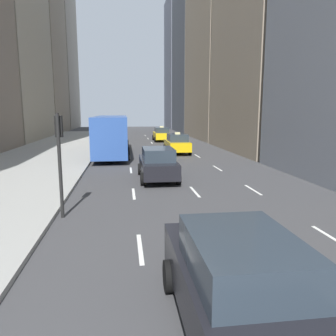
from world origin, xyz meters
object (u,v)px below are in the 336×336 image
taxi_lead (161,134)px  sedan_silver_behind (237,283)px  traffic_light_pole (59,148)px  taxi_second (177,143)px  sedan_black_near (158,163)px  city_bus (112,134)px

taxi_lead → sedan_silver_behind: size_ratio=0.99×
taxi_lead → traffic_light_pole: bearing=-103.1°
taxi_second → traffic_light_pole: bearing=-111.9°
taxi_lead → taxi_second: bearing=-90.0°
taxi_second → sedan_black_near: taxi_second is taller
city_bus → traffic_light_pole: traffic_light_pole is taller
sedan_silver_behind → taxi_second: bearing=83.2°
sedan_black_near → traffic_light_pole: 7.25m
sedan_black_near → sedan_silver_behind: 12.62m
sedan_black_near → sedan_silver_behind: size_ratio=1.03×
city_bus → sedan_silver_behind: bearing=-83.1°
taxi_second → taxi_lead: bearing=90.0°
taxi_second → city_bus: size_ratio=0.38×
sedan_silver_behind → traffic_light_pole: bearing=120.4°
sedan_black_near → sedan_silver_behind: sedan_silver_behind is taller
taxi_second → sedan_black_near: size_ratio=0.96×
taxi_lead → sedan_silver_behind: 35.78m
taxi_second → sedan_silver_behind: (-2.80, -23.53, 0.03)m
taxi_second → sedan_silver_behind: taxi_second is taller
sedan_black_near → sedan_silver_behind: (0.00, -12.62, 0.03)m
sedan_black_near → city_bus: city_bus is taller
city_bus → taxi_lead: bearing=65.9°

